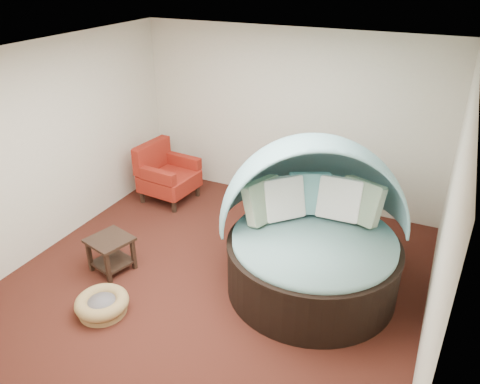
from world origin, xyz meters
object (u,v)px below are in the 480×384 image
at_px(pet_basket, 102,304).
at_px(side_table, 111,250).
at_px(canopy_daybed, 314,222).
at_px(red_armchair, 166,174).

relative_size(pet_basket, side_table, 1.35).
xyz_separation_m(canopy_daybed, side_table, (-2.43, -0.84, -0.58)).
height_order(pet_basket, side_table, side_table).
relative_size(canopy_daybed, side_table, 4.54).
xyz_separation_m(pet_basket, side_table, (-0.42, 0.72, 0.20)).
distance_m(canopy_daybed, red_armchair, 3.16).
bearing_deg(red_armchair, side_table, -71.83).
bearing_deg(canopy_daybed, side_table, 174.87).
xyz_separation_m(canopy_daybed, red_armchair, (-2.90, 1.19, -0.44)).
distance_m(pet_basket, side_table, 0.86).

